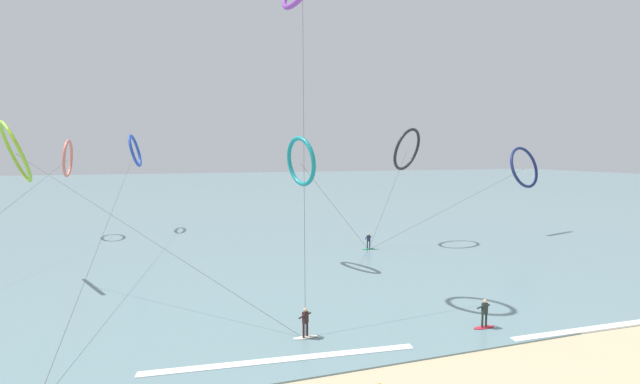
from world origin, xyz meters
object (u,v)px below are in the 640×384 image
(kite_teal, at_px, (301,161))
(kite_lime, at_px, (16,152))
(kite_charcoal, at_px, (407,149))
(kite_cobalt, at_px, (135,151))
(kite_coral, at_px, (68,158))
(surfer_ivory, at_px, (305,325))
(surfer_emerald, at_px, (369,242))
(surfer_crimson, at_px, (484,315))
(kite_navy, at_px, (524,167))

(kite_teal, bearing_deg, kite_lime, 69.22)
(kite_charcoal, bearing_deg, kite_lime, -24.92)
(kite_cobalt, bearing_deg, kite_coral, 114.69)
(surfer_ivory, height_order, kite_charcoal, kite_charcoal)
(surfer_emerald, bearing_deg, kite_coral, 24.95)
(surfer_crimson, xyz_separation_m, kite_cobalt, (-23.61, 38.86, 9.69))
(surfer_emerald, relative_size, kite_coral, 0.05)
(surfer_emerald, height_order, kite_navy, kite_navy)
(surfer_ivory, bearing_deg, kite_cobalt, 78.66)
(kite_coral, relative_size, kite_teal, 3.08)
(surfer_crimson, bearing_deg, kite_teal, 109.00)
(kite_coral, bearing_deg, surfer_crimson, 35.68)
(surfer_emerald, bearing_deg, surfer_ivory, 109.22)
(kite_teal, bearing_deg, surfer_ivory, 149.25)
(surfer_crimson, relative_size, kite_navy, 0.07)
(surfer_emerald, height_order, surfer_ivory, same)
(surfer_emerald, distance_m, kite_cobalt, 32.86)
(surfer_crimson, relative_size, surfer_ivory, 1.00)
(kite_teal, bearing_deg, kite_navy, -95.29)
(kite_coral, bearing_deg, kite_teal, 44.59)
(kite_charcoal, relative_size, kite_lime, 0.63)
(kite_charcoal, height_order, kite_teal, kite_charcoal)
(kite_coral, distance_m, kite_navy, 55.96)
(kite_lime, bearing_deg, surfer_ivory, -156.75)
(kite_coral, distance_m, kite_cobalt, 7.64)
(kite_teal, distance_m, kite_cobalt, 28.50)
(surfer_ivory, distance_m, kite_lime, 25.79)
(kite_lime, bearing_deg, kite_teal, -120.61)
(surfer_emerald, bearing_deg, kite_charcoal, -110.94)
(kite_charcoal, bearing_deg, kite_cobalt, -62.22)
(kite_charcoal, xyz_separation_m, kite_cobalt, (-30.13, 17.48, -0.11))
(surfer_emerald, xyz_separation_m, kite_lime, (-30.17, -2.86, 9.46))
(surfer_crimson, distance_m, kite_teal, 19.27)
(kite_coral, distance_m, kite_teal, 31.21)
(surfer_emerald, relative_size, kite_navy, 0.07)
(surfer_ivory, bearing_deg, surfer_crimson, -40.63)
(surfer_emerald, relative_size, kite_teal, 0.15)
(kite_lime, relative_size, kite_teal, 1.75)
(surfer_crimson, bearing_deg, kite_cobalt, 116.24)
(kite_teal, xyz_separation_m, kite_navy, (30.59, 6.68, -1.04))
(kite_charcoal, bearing_deg, surfer_crimson, 40.93)
(kite_navy, bearing_deg, surfer_emerald, 171.50)
(kite_charcoal, distance_m, kite_coral, 40.00)
(kite_navy, xyz_separation_m, kite_cobalt, (-47.19, 16.47, 2.07))
(surfer_ivory, xyz_separation_m, kite_teal, (3.27, 13.99, 8.65))
(kite_charcoal, xyz_separation_m, kite_teal, (-13.54, -5.67, -1.14))
(kite_coral, distance_m, kite_lime, 19.26)
(kite_coral, bearing_deg, kite_cobalt, 106.81)
(surfer_ivory, height_order, kite_teal, kite_teal)
(kite_navy, bearing_deg, kite_lime, 170.76)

